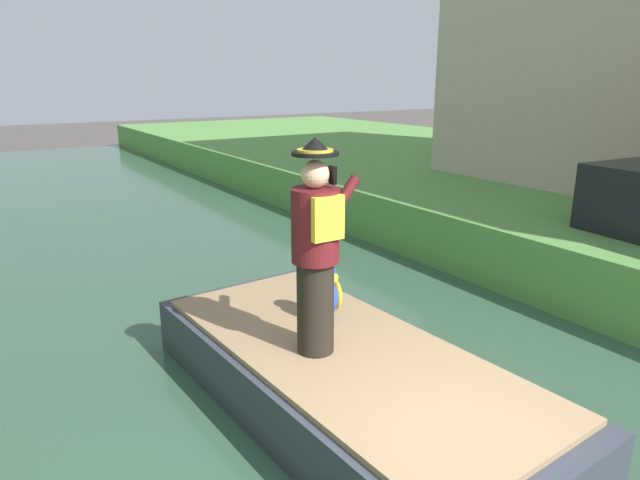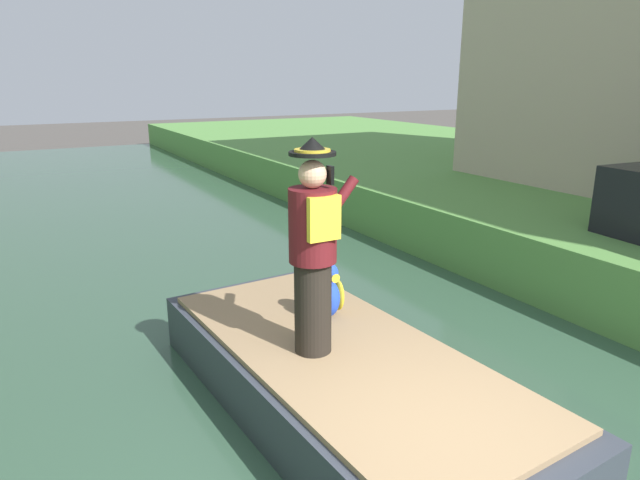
% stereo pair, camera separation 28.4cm
% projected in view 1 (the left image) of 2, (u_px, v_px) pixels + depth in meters
% --- Properties ---
extents(boat, '(2.04, 4.30, 0.61)m').
position_uv_depth(boat, '(343.00, 379.00, 5.04)').
color(boat, '#333842').
rests_on(boat, canal_water).
extents(person_pirate, '(0.61, 0.42, 1.85)m').
position_uv_depth(person_pirate, '(316.00, 249.00, 4.65)').
color(person_pirate, black).
rests_on(person_pirate, boat).
extents(parrot_plush, '(0.36, 0.35, 0.57)m').
position_uv_depth(parrot_plush, '(324.00, 293.00, 5.53)').
color(parrot_plush, blue).
rests_on(parrot_plush, boat).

